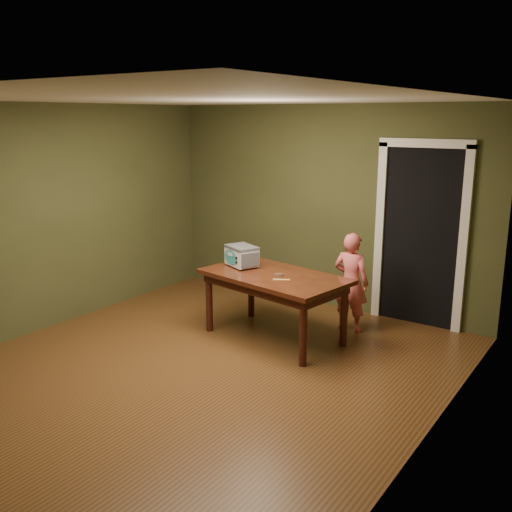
# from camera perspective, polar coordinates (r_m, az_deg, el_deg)

# --- Properties ---
(floor) EXTENTS (5.00, 5.00, 0.00)m
(floor) POSITION_cam_1_polar(r_m,az_deg,el_deg) (5.82, -5.48, -11.13)
(floor) COLOR brown
(floor) RESTS_ON ground
(room_shell) EXTENTS (4.52, 5.02, 2.61)m
(room_shell) POSITION_cam_1_polar(r_m,az_deg,el_deg) (5.33, -5.91, 5.75)
(room_shell) COLOR #454726
(room_shell) RESTS_ON ground
(doorway) EXTENTS (1.10, 0.66, 2.25)m
(doorway) POSITION_cam_1_polar(r_m,az_deg,el_deg) (7.26, 16.85, 2.16)
(doorway) COLOR black
(doorway) RESTS_ON ground
(dining_table) EXTENTS (1.72, 1.14, 0.75)m
(dining_table) POSITION_cam_1_polar(r_m,az_deg,el_deg) (6.32, 1.86, -2.71)
(dining_table) COLOR black
(dining_table) RESTS_ON floor
(toy_oven) EXTENTS (0.46, 0.39, 0.24)m
(toy_oven) POSITION_cam_1_polar(r_m,az_deg,el_deg) (6.59, -1.45, 0.07)
(toy_oven) COLOR #4C4F54
(toy_oven) RESTS_ON dining_table
(baking_pan) EXTENTS (0.10, 0.10, 0.02)m
(baking_pan) POSITION_cam_1_polar(r_m,az_deg,el_deg) (6.24, 2.31, -1.86)
(baking_pan) COLOR silver
(baking_pan) RESTS_ON dining_table
(spatula) EXTENTS (0.17, 0.11, 0.01)m
(spatula) POSITION_cam_1_polar(r_m,az_deg,el_deg) (6.08, 2.56, -2.38)
(spatula) COLOR #EDCA67
(spatula) RESTS_ON dining_table
(child) EXTENTS (0.43, 0.29, 1.17)m
(child) POSITION_cam_1_polar(r_m,az_deg,el_deg) (6.67, 9.47, -2.60)
(child) COLOR #E25D5F
(child) RESTS_ON floor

